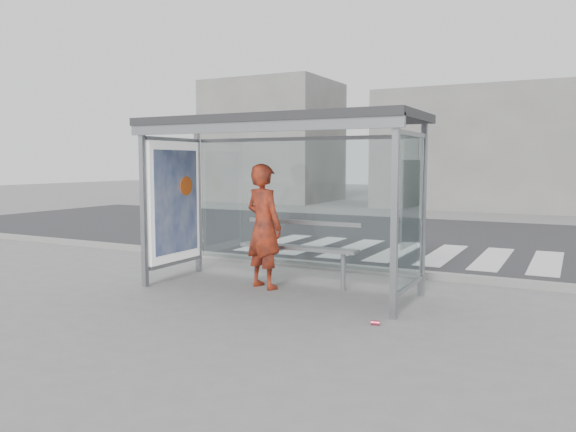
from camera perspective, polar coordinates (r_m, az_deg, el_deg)
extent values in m
plane|color=slate|center=(8.60, -0.98, -7.61)|extent=(80.00, 80.00, 0.00)
cube|color=#2B2B2E|center=(15.04, 11.81, -2.08)|extent=(30.00, 10.00, 0.01)
cube|color=gray|center=(10.31, 4.20, -5.09)|extent=(30.00, 0.18, 0.12)
cube|color=silver|center=(13.66, -1.24, -2.72)|extent=(0.55, 3.00, 0.00)
cube|color=silver|center=(13.22, 2.57, -3.00)|extent=(0.55, 3.00, 0.00)
cube|color=silver|center=(12.84, 6.64, -3.29)|extent=(0.55, 3.00, 0.00)
cube|color=silver|center=(12.52, 10.93, -3.57)|extent=(0.55, 3.00, 0.00)
cube|color=silver|center=(12.28, 15.41, -3.84)|extent=(0.55, 3.00, 0.00)
cube|color=silver|center=(12.12, 20.05, -4.10)|extent=(0.55, 3.00, 0.00)
cube|color=silver|center=(12.04, 24.79, -4.34)|extent=(0.55, 3.00, 0.00)
cube|color=gray|center=(8.99, -14.46, 0.85)|extent=(0.08, 0.08, 2.50)
cube|color=gray|center=(6.99, 10.78, -0.34)|extent=(0.08, 0.08, 2.50)
cube|color=gray|center=(10.07, -9.14, 1.43)|extent=(0.08, 0.08, 2.50)
cube|color=gray|center=(8.34, 13.54, 0.52)|extent=(0.08, 0.08, 2.50)
cube|color=#2D2D30|center=(8.40, -1.01, 9.65)|extent=(4.25, 1.65, 0.12)
cube|color=gray|center=(7.73, -3.72, 9.19)|extent=(4.25, 0.06, 0.18)
cube|color=white|center=(9.02, 1.12, 1.36)|extent=(3.80, 0.02, 2.00)
cube|color=white|center=(9.52, -11.66, 1.46)|extent=(0.15, 1.25, 2.00)
cube|color=#2C479E|center=(9.46, -11.26, 1.44)|extent=(0.01, 1.10, 1.70)
cylinder|color=#F55C15|center=(9.64, -10.31, 3.02)|extent=(0.02, 0.32, 0.32)
cube|color=white|center=(7.66, 12.28, 0.50)|extent=(0.03, 1.25, 2.00)
cube|color=beige|center=(7.71, 12.18, 1.28)|extent=(0.03, 0.86, 1.16)
cube|color=slate|center=(28.99, -1.48, 7.54)|extent=(6.00, 5.00, 6.00)
cube|color=slate|center=(25.69, 18.59, 6.41)|extent=(8.00, 5.00, 5.00)
imported|color=#E05D15|center=(8.67, -2.48, -1.05)|extent=(0.81, 0.66, 1.93)
cube|color=gray|center=(8.85, 1.00, -3.25)|extent=(1.98, 0.24, 0.06)
cylinder|color=gray|center=(9.27, -3.28, -4.84)|extent=(0.08, 0.08, 0.58)
cylinder|color=gray|center=(8.60, 5.63, -5.67)|extent=(0.08, 0.08, 0.58)
cube|color=gray|center=(8.97, 1.55, -0.65)|extent=(1.98, 0.04, 0.07)
cylinder|color=#EC4565|center=(6.93, 8.87, -10.66)|extent=(0.12, 0.08, 0.06)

